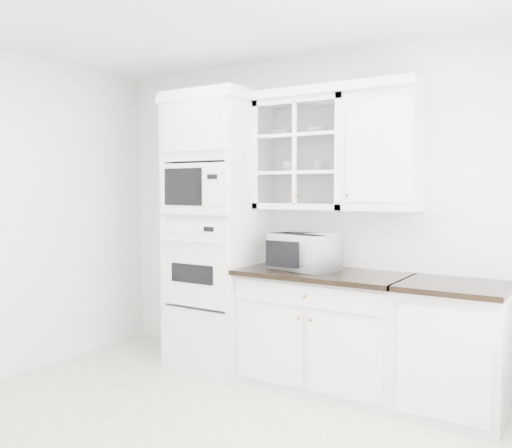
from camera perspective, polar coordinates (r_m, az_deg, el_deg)
The scene contains 13 objects.
ground at distance 3.57m, azimuth -8.42°, elevation -22.29°, with size 4.00×3.50×0.01m, color beige.
room_shell at distance 3.55m, azimuth -4.09°, elevation 7.15°, with size 4.00×3.50×2.70m.
oven_column at distance 4.79m, azimuth -4.17°, elevation -0.69°, with size 0.76×0.68×2.40m.
base_cabinet_run at distance 4.41m, azimuth 7.09°, elevation -10.81°, with size 1.32×0.67×0.92m.
extra_base_cabinet at distance 4.10m, azimuth 20.11°, elevation -12.15°, with size 0.72×0.67×0.92m.
upper_cabinet_glass at distance 4.51m, azimuth 5.10°, elevation 7.29°, with size 0.80×0.33×0.90m.
upper_cabinet_solid at distance 4.24m, azimuth 13.28°, elevation 7.44°, with size 0.55×0.33×0.90m, color white.
crown_molding at distance 4.60m, azimuth 3.80°, elevation 13.32°, with size 2.14×0.38×0.07m, color white.
countertop_microwave at distance 4.37m, azimuth 5.23°, elevation -2.89°, with size 0.50×0.42×0.29m, color white.
bowl_a at distance 4.63m, azimuth 3.12°, elevation 9.51°, with size 0.20×0.20×0.05m, color white.
bowl_b at distance 4.46m, azimuth 6.39°, elevation 9.74°, with size 0.17×0.17×0.05m, color white.
cup_a at distance 4.59m, azimuth 3.52°, elevation 6.04°, with size 0.11×0.11×0.09m, color white.
cup_b at distance 4.45m, azimuth 6.60°, elevation 6.13°, with size 0.10×0.10×0.09m, color white.
Camera 1 is at (2.12, -2.41, 1.56)m, focal length 38.00 mm.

